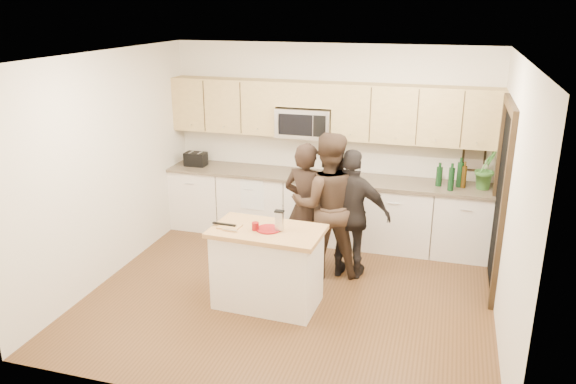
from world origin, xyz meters
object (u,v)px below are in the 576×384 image
(woman_right, at_px, (351,215))
(woman_center, at_px, (327,205))
(toaster, at_px, (196,159))
(island, at_px, (267,267))
(woman_left, at_px, (306,208))

(woman_right, bearing_deg, woman_center, 3.42)
(toaster, distance_m, woman_center, 2.42)
(island, distance_m, woman_right, 1.26)
(toaster, bearing_deg, woman_center, -24.66)
(woman_left, relative_size, woman_center, 0.92)
(toaster, bearing_deg, woman_left, -26.98)
(island, bearing_deg, woman_center, 66.87)
(toaster, height_order, woman_left, woman_left)
(woman_center, bearing_deg, toaster, -39.77)
(island, relative_size, woman_left, 0.75)
(toaster, xyz_separation_m, woman_left, (1.93, -0.98, -0.22))
(woman_left, bearing_deg, woman_right, -167.94)
(island, height_order, woman_right, woman_right)
(woman_right, bearing_deg, toaster, -19.55)
(woman_left, bearing_deg, woman_center, -171.51)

